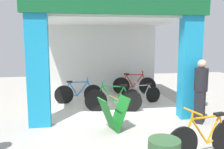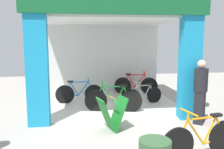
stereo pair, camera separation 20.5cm
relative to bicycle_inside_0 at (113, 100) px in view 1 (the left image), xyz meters
The scene contains 9 objects.
ground_plane 0.94m from the bicycle_inside_0, 92.19° to the right, with size 17.19×17.19×0.00m, color #9E9991.
shop_facade 1.74m from the bicycle_inside_0, 92.13° to the left, with size 4.79×4.04×3.60m.
bicycle_inside_0 is the anchor object (origin of this frame).
bicycle_inside_1 1.54m from the bicycle_inside_0, 131.43° to the left, with size 1.65×0.45×0.91m.
bicycle_inside_2 1.35m from the bicycle_inside_0, 32.47° to the left, with size 1.39×0.50×0.79m.
bicycle_inside_3 2.58m from the bicycle_inside_0, 61.39° to the left, with size 1.72×0.48×0.96m.
bicycle_parked_0 3.36m from the bicycle_inside_0, 69.05° to the right, with size 1.70×0.52×0.95m.
sandwich_board_sign 1.51m from the bicycle_inside_0, 99.40° to the right, with size 0.78×0.66×0.83m.
pedestrian_0 2.52m from the bicycle_inside_0, 31.64° to the right, with size 0.49×0.49×1.69m.
Camera 1 is at (-1.19, -6.27, 2.22)m, focal length 39.13 mm.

